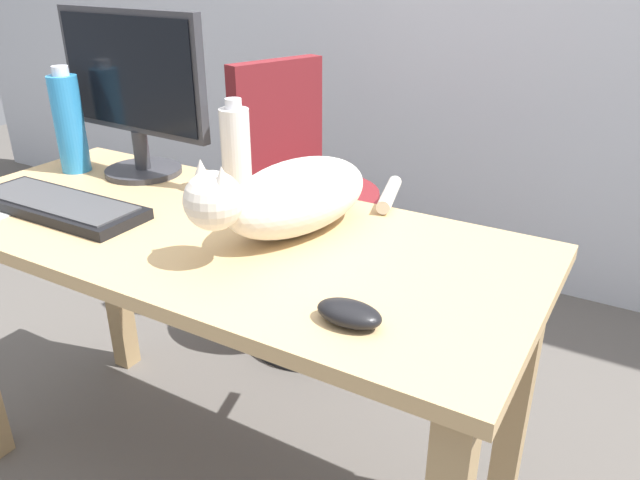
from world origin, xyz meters
name	(u,v)px	position (x,y,z in m)	size (l,w,h in m)	color
desk	(216,277)	(0.00, 0.00, 0.61)	(1.39, 0.60, 0.73)	tan
office_chair	(304,224)	(-0.22, 0.73, 0.42)	(0.50, 0.48, 0.96)	black
monitor	(133,88)	(-0.39, 0.19, 0.96)	(0.48, 0.20, 0.42)	#333338
keyboard	(58,205)	(-0.36, -0.10, 0.75)	(0.44, 0.15, 0.03)	black
cat	(290,197)	(0.16, 0.06, 0.81)	(0.27, 0.60, 0.20)	silver
computer_mouse	(349,313)	(0.43, -0.19, 0.75)	(0.11, 0.06, 0.04)	black
water_bottle	(69,123)	(-0.56, 0.12, 0.86)	(0.08, 0.08, 0.28)	#2D8CD1
spray_bottle	(236,150)	(-0.09, 0.21, 0.84)	(0.07, 0.07, 0.23)	silver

